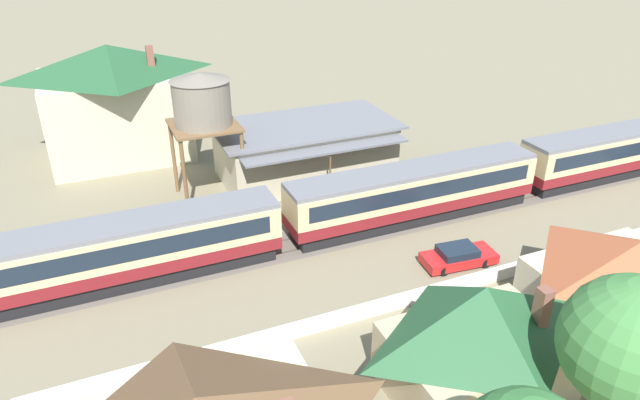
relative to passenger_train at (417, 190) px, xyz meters
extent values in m
plane|color=#7A7056|center=(3.19, 0.92, -2.19)|extent=(600.00, 600.00, 0.00)
cube|color=maroon|center=(19.22, 0.00, -0.89)|extent=(18.41, 3.03, 0.80)
cube|color=#D1B784|center=(19.22, 0.00, 0.48)|extent=(18.41, 3.03, 1.94)
cube|color=#192330|center=(19.22, 0.00, 0.58)|extent=(16.94, 3.07, 1.09)
cube|color=slate|center=(19.22, 0.00, 1.60)|extent=(18.41, 2.85, 0.30)
cube|color=black|center=(19.22, 0.00, -1.73)|extent=(17.68, 2.61, 0.88)
cylinder|color=black|center=(13.14, -0.72, -1.74)|extent=(0.90, 0.18, 0.90)
cylinder|color=black|center=(13.14, 0.72, -1.74)|extent=(0.90, 0.18, 0.90)
cube|color=maroon|center=(-0.26, 0.00, -0.89)|extent=(18.41, 3.03, 0.80)
cube|color=#D1B784|center=(-0.26, 0.00, 0.48)|extent=(18.41, 3.03, 1.94)
cube|color=#192330|center=(-0.26, 0.00, 0.58)|extent=(16.94, 3.07, 1.09)
cube|color=slate|center=(-0.26, 0.00, 1.60)|extent=(18.41, 2.85, 0.30)
cube|color=black|center=(-0.26, 0.00, -1.73)|extent=(17.68, 2.61, 0.88)
cylinder|color=black|center=(5.82, -0.72, -1.74)|extent=(0.90, 0.18, 0.90)
cylinder|color=black|center=(5.82, 0.72, -1.74)|extent=(0.90, 0.18, 0.90)
cylinder|color=black|center=(-6.33, -0.72, -1.74)|extent=(0.90, 0.18, 0.90)
cylinder|color=black|center=(-6.33, 0.72, -1.74)|extent=(0.90, 0.18, 0.90)
cube|color=maroon|center=(-19.73, 0.00, -0.89)|extent=(18.41, 3.03, 0.80)
cube|color=#D1B784|center=(-19.73, 0.00, 0.48)|extent=(18.41, 3.03, 1.94)
cube|color=#192330|center=(-19.73, 0.00, 0.58)|extent=(16.94, 3.07, 1.09)
cube|color=slate|center=(-19.73, 0.00, 1.60)|extent=(18.41, 2.85, 0.30)
cube|color=black|center=(-19.73, 0.00, -1.73)|extent=(17.68, 2.61, 0.88)
cylinder|color=black|center=(-13.66, -0.72, -1.74)|extent=(0.90, 0.18, 0.90)
cylinder|color=black|center=(-13.66, 0.72, -1.74)|extent=(0.90, 0.18, 0.90)
cylinder|color=black|center=(-25.81, -0.72, -1.74)|extent=(0.90, 0.18, 0.90)
cylinder|color=black|center=(-25.81, 0.72, -1.74)|extent=(0.90, 0.18, 0.90)
cube|color=#665B51|center=(-4.45, 0.00, -2.19)|extent=(113.02, 3.60, 0.01)
cube|color=#4C4238|center=(-4.45, -0.72, -2.17)|extent=(113.02, 0.12, 0.04)
cube|color=#4C4238|center=(-4.45, 0.72, -2.17)|extent=(113.02, 0.12, 0.04)
cube|color=#BCB293|center=(-4.47, 9.83, -0.05)|extent=(13.37, 7.20, 4.28)
cube|color=slate|center=(-4.47, 9.83, 2.19)|extent=(14.44, 7.77, 0.20)
cube|color=slate|center=(-4.47, 5.43, 1.69)|extent=(12.84, 1.60, 0.16)
cylinder|color=brown|center=(-4.47, 4.83, -0.29)|extent=(0.14, 0.14, 3.80)
cube|color=beige|center=(-17.74, 20.45, 1.43)|extent=(11.45, 9.17, 7.24)
pyramid|color=#23512D|center=(-17.74, 20.45, 6.27)|extent=(12.36, 9.91, 2.44)
cube|color=brown|center=(-14.53, 18.62, 6.39)|extent=(0.56, 0.56, 2.19)
cylinder|color=brown|center=(-10.48, 10.92, 0.67)|extent=(0.28, 0.28, 5.72)
cylinder|color=brown|center=(-14.70, 10.92, 0.67)|extent=(0.28, 0.28, 5.72)
cylinder|color=brown|center=(-10.48, 6.70, 0.67)|extent=(0.28, 0.28, 5.72)
cylinder|color=brown|center=(-14.70, 6.70, 0.67)|extent=(0.28, 0.28, 5.72)
cube|color=brown|center=(-12.59, 8.81, 3.61)|extent=(4.72, 4.72, 0.16)
cylinder|color=slate|center=(-12.59, 8.81, 5.29)|extent=(4.04, 4.04, 3.19)
cone|color=slate|center=(-12.59, 8.81, 7.14)|extent=(4.24, 4.24, 0.50)
cube|color=tan|center=(-6.15, -14.89, -0.70)|extent=(7.66, 5.36, 2.99)
pyramid|color=#23512D|center=(-6.15, -14.89, 2.10)|extent=(8.28, 5.79, 2.61)
cube|color=brown|center=(-4.01, -15.96, 2.23)|extent=(0.56, 0.56, 2.35)
cube|color=beige|center=(3.79, -14.22, -0.71)|extent=(8.09, 7.56, 2.97)
pyramid|color=#B25633|center=(3.79, -14.22, 1.83)|extent=(8.73, 8.16, 2.11)
cube|color=white|center=(-2.23, -8.59, -1.67)|extent=(46.16, 0.06, 1.05)
cube|color=red|center=(-0.70, -6.15, -1.73)|extent=(4.73, 2.33, 0.58)
cube|color=#192330|center=(-0.83, -6.14, -1.21)|extent=(2.43, 1.85, 0.47)
cylinder|color=black|center=(0.63, -7.14, -1.88)|extent=(0.62, 0.20, 0.62)
cylinder|color=black|center=(0.80, -5.45, -1.88)|extent=(0.62, 0.20, 0.62)
cylinder|color=black|center=(-2.19, -6.86, -1.88)|extent=(0.62, 0.20, 0.62)
cylinder|color=black|center=(-2.02, -5.17, -1.88)|extent=(0.62, 0.20, 0.62)
sphere|color=#427F3D|center=(-3.68, -19.81, 3.50)|extent=(5.11, 5.11, 5.11)
camera|label=1|loc=(-20.18, -29.97, 17.42)|focal=32.00mm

